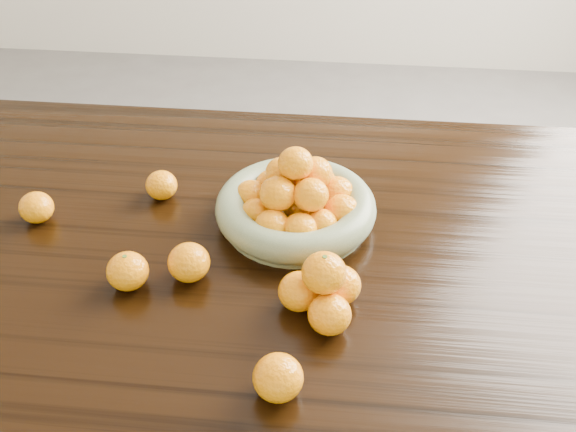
# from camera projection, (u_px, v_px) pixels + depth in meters

# --- Properties ---
(dining_table) EXTENTS (2.00, 1.00, 0.75)m
(dining_table) POSITION_uv_depth(u_px,v_px,m) (288.00, 278.00, 1.26)
(dining_table) COLOR black
(dining_table) RESTS_ON ground
(fruit_bowl) EXTENTS (0.31, 0.31, 0.16)m
(fruit_bowl) POSITION_uv_depth(u_px,v_px,m) (296.00, 203.00, 1.23)
(fruit_bowl) COLOR gray
(fruit_bowl) RESTS_ON dining_table
(orange_pyramid) EXTENTS (0.14, 0.14, 0.12)m
(orange_pyramid) POSITION_uv_depth(u_px,v_px,m) (323.00, 290.00, 1.04)
(orange_pyramid) COLOR orange
(orange_pyramid) RESTS_ON dining_table
(loose_orange_0) EXTENTS (0.07, 0.07, 0.07)m
(loose_orange_0) POSITION_uv_depth(u_px,v_px,m) (128.00, 271.00, 1.09)
(loose_orange_0) COLOR orange
(loose_orange_0) RESTS_ON dining_table
(loose_orange_1) EXTENTS (0.07, 0.07, 0.07)m
(loose_orange_1) POSITION_uv_depth(u_px,v_px,m) (189.00, 262.00, 1.11)
(loose_orange_1) COLOR orange
(loose_orange_1) RESTS_ON dining_table
(loose_orange_2) EXTENTS (0.07, 0.07, 0.07)m
(loose_orange_2) POSITION_uv_depth(u_px,v_px,m) (278.00, 378.00, 0.91)
(loose_orange_2) COLOR orange
(loose_orange_2) RESTS_ON dining_table
(loose_orange_3) EXTENTS (0.07, 0.07, 0.06)m
(loose_orange_3) POSITION_uv_depth(u_px,v_px,m) (36.00, 207.00, 1.24)
(loose_orange_3) COLOR orange
(loose_orange_3) RESTS_ON dining_table
(loose_orange_4) EXTENTS (0.06, 0.06, 0.06)m
(loose_orange_4) POSITION_uv_depth(u_px,v_px,m) (162.00, 185.00, 1.30)
(loose_orange_4) COLOR orange
(loose_orange_4) RESTS_ON dining_table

